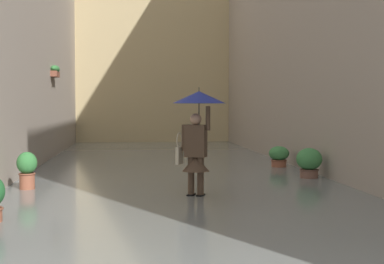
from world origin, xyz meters
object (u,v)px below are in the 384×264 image
at_px(potted_plant_near_left, 309,163).
at_px(potted_plant_far_left, 279,156).
at_px(person_wading, 197,123).
at_px(potted_plant_near_right, 27,170).

bearing_deg(potted_plant_near_left, potted_plant_far_left, -88.01).
bearing_deg(person_wading, potted_plant_near_right, -19.22).
distance_m(person_wading, potted_plant_far_left, 5.33).
relative_size(potted_plant_near_right, potted_plant_near_left, 1.07).
bearing_deg(potted_plant_near_right, potted_plant_near_left, -170.31).
height_order(potted_plant_near_right, potted_plant_near_left, potted_plant_near_right).
bearing_deg(person_wading, potted_plant_far_left, -121.76).
bearing_deg(potted_plant_near_left, person_wading, 37.46).
distance_m(potted_plant_far_left, potted_plant_near_right, 6.86).
xyz_separation_m(potted_plant_near_right, potted_plant_near_left, (-6.08, -1.04, -0.04)).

